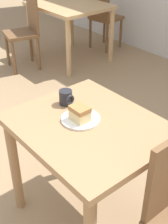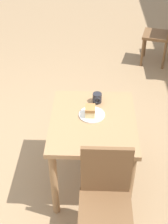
% 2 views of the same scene
% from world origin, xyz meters
% --- Properties ---
extents(dining_table_near, '(0.81, 0.69, 0.72)m').
position_xyz_m(dining_table_near, '(0.11, 0.47, 0.59)').
color(dining_table_near, '#9E754C').
rests_on(dining_table_near, ground_plane).
extents(dining_table_far, '(0.94, 0.79, 0.72)m').
position_xyz_m(dining_table_far, '(-2.06, 2.00, 0.61)').
color(dining_table_far, tan).
rests_on(dining_table_far, ground_plane).
extents(chair_far_corner, '(0.45, 0.45, 0.88)m').
position_xyz_m(chair_far_corner, '(-2.18, 1.42, 0.48)').
color(chair_far_corner, brown).
rests_on(chair_far_corner, ground_plane).
extents(chair_far_opposite, '(0.41, 0.41, 0.88)m').
position_xyz_m(chair_far_opposite, '(-2.05, 2.58, 0.48)').
color(chair_far_opposite, brown).
rests_on(chair_far_opposite, ground_plane).
extents(plate, '(0.21, 0.21, 0.01)m').
position_xyz_m(plate, '(0.05, 0.46, 0.73)').
color(plate, white).
rests_on(plate, dining_table_near).
extents(cake_slice, '(0.10, 0.08, 0.08)m').
position_xyz_m(cake_slice, '(0.06, 0.45, 0.78)').
color(cake_slice, '#E5CC89').
rests_on(cake_slice, plate).
extents(coffee_mug, '(0.08, 0.08, 0.09)m').
position_xyz_m(coffee_mug, '(-0.13, 0.50, 0.77)').
color(coffee_mug, '#232328').
rests_on(coffee_mug, dining_table_near).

